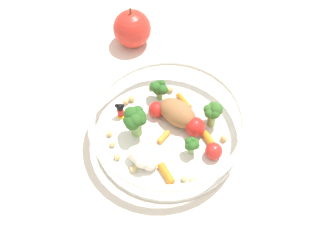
% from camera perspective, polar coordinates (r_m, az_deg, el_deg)
% --- Properties ---
extents(ground_plane, '(2.40, 2.40, 0.00)m').
position_cam_1_polar(ground_plane, '(0.70, 1.23, -1.16)').
color(ground_plane, silver).
extents(food_container, '(0.26, 0.26, 0.07)m').
position_cam_1_polar(food_container, '(0.67, -0.15, -0.06)').
color(food_container, white).
rests_on(food_container, ground_plane).
extents(loose_apple, '(0.07, 0.07, 0.09)m').
position_cam_1_polar(loose_apple, '(0.81, -5.02, 13.36)').
color(loose_apple, red).
rests_on(loose_apple, ground_plane).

